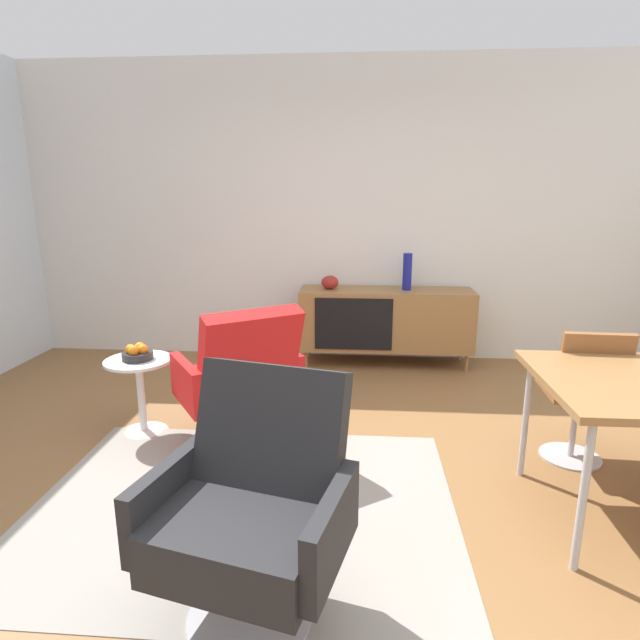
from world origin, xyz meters
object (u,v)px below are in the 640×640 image
vase_sculptural_dark (330,282)px  armchair_black_shell (254,501)px  dining_chair_back_left (583,390)px  lounge_chair_red (241,377)px  fruit_bowl (137,353)px  side_table_round (140,387)px  sideboard (385,319)px  vase_cobalt (407,272)px

vase_sculptural_dark → armchair_black_shell: size_ratio=0.17×
vase_sculptural_dark → dining_chair_back_left: (1.60, -1.79, -0.31)m
lounge_chair_red → vase_sculptural_dark: bearing=75.2°
vase_sculptural_dark → fruit_bowl: 1.99m
side_table_round → fruit_bowl: bearing=-113.7°
vase_sculptural_dark → dining_chair_back_left: dining_chair_back_left is taller
vase_sculptural_dark → armchair_black_shell: 3.07m
lounge_chair_red → fruit_bowl: bearing=168.8°
dining_chair_back_left → sideboard: bearing=120.8°
vase_sculptural_dark → lounge_chair_red: (-0.46, -1.73, -0.32)m
vase_cobalt → lounge_chair_red: 2.13m
sideboard → dining_chair_back_left: size_ratio=1.87×
sideboard → fruit_bowl: bearing=-137.2°
lounge_chair_red → side_table_round: size_ratio=1.82×
sideboard → dining_chair_back_left: 2.09m
armchair_black_shell → fruit_bowl: armchair_black_shell is taller
vase_cobalt → lounge_chair_red: (-1.17, -1.73, -0.42)m
lounge_chair_red → fruit_bowl: 0.75m
dining_chair_back_left → lounge_chair_red: size_ratio=0.90×
vase_sculptural_dark → dining_chair_back_left: 2.42m
vase_cobalt → fruit_bowl: 2.50m
vase_sculptural_dark → sideboard: bearing=-0.2°
vase_cobalt → dining_chair_back_left: size_ratio=0.40×
fruit_bowl → lounge_chair_red: bearing=-11.2°
side_table_round → fruit_bowl: fruit_bowl is taller
sideboard → side_table_round: sideboard is taller
armchair_black_shell → side_table_round: (-1.08, 1.46, -0.15)m
lounge_chair_red → side_table_round: (-0.73, 0.14, -0.15)m
armchair_black_shell → side_table_round: 1.82m
armchair_black_shell → fruit_bowl: size_ratio=4.73×
vase_cobalt → dining_chair_back_left: 2.04m
side_table_round → fruit_bowl: 0.24m
lounge_chair_red → armchair_black_shell: bearing=-75.2°
side_table_round → sideboard: bearing=42.8°
sideboard → vase_sculptural_dark: (-0.53, 0.00, 0.34)m
lounge_chair_red → fruit_bowl: size_ratio=4.73×
dining_chair_back_left → side_table_round: bearing=175.7°
dining_chair_back_left → side_table_round: 2.79m
dining_chair_back_left → side_table_round: dining_chair_back_left is taller
vase_sculptural_dark → fruit_bowl: vase_sculptural_dark is taller
armchair_black_shell → sideboard: bearing=78.2°
vase_cobalt → fruit_bowl: vase_cobalt is taller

